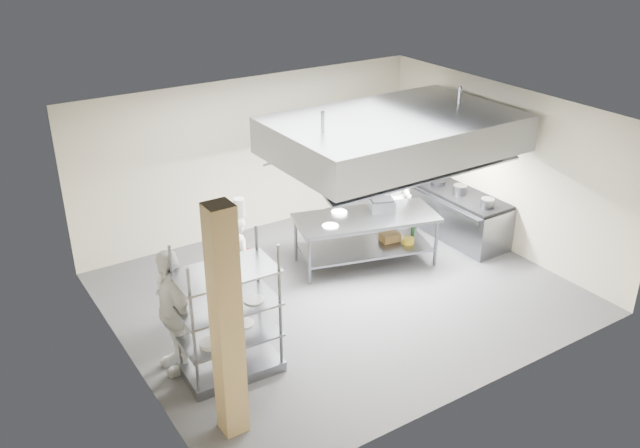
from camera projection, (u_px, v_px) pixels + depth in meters
floor at (341, 293)px, 11.17m from camera, size 7.00×7.00×0.00m
ceiling at (343, 117)px, 9.88m from camera, size 7.00×7.00×0.00m
wall_back at (252, 156)px, 12.80m from camera, size 7.00×0.00×7.00m
wall_left at (121, 270)px, 8.81m from camera, size 0.00×6.00×6.00m
wall_right at (501, 167)px, 12.25m from camera, size 0.00×6.00×6.00m
column at (227, 325)px, 7.67m from camera, size 0.30×0.30×3.00m
exhaust_hood at (394, 134)px, 11.08m from camera, size 4.00×2.50×0.60m
hood_strip_a at (349, 163)px, 10.78m from camera, size 1.60×0.12×0.04m
hood_strip_b at (434, 143)px, 11.66m from camera, size 1.60×0.12×0.04m
wall_shelf at (335, 141)px, 13.56m from camera, size 1.50×0.28×0.04m
island at (366, 240)px, 11.93m from camera, size 2.66×1.67×0.91m
island_worktop at (366, 218)px, 11.75m from camera, size 2.66×1.67×0.06m
island_undershelf at (365, 248)px, 12.00m from camera, size 2.44×1.52×0.04m
pass_rack at (228, 311)px, 8.89m from camera, size 1.33×0.82×1.95m
cooking_range at (459, 217)px, 12.88m from camera, size 0.80×2.00×0.84m
range_top at (461, 195)px, 12.69m from camera, size 0.78×1.96×0.06m
chef_head at (240, 265)px, 10.31m from camera, size 0.40×0.61×1.67m
chef_line at (394, 197)px, 12.75m from camera, size 0.82×0.93×1.61m
chef_plating at (173, 311)px, 9.02m from camera, size 0.47×1.08×1.83m
griddle at (382, 205)px, 11.90m from camera, size 0.52×0.47×0.21m
wicker_basket at (390, 237)px, 12.16m from camera, size 0.37×0.27×0.15m
stockpot at (460, 190)px, 12.62m from camera, size 0.25×0.25×0.18m
plate_stack at (230, 333)px, 9.05m from camera, size 0.28×0.28×0.05m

